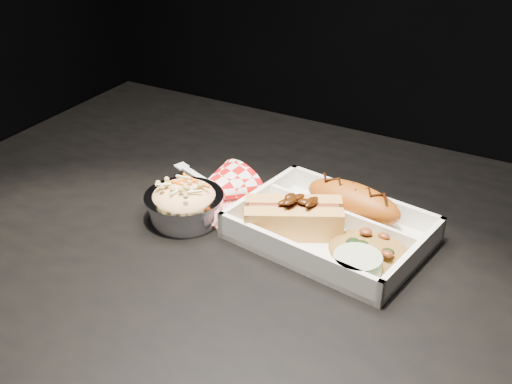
% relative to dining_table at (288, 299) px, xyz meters
% --- Properties ---
extents(dining_table, '(1.20, 0.80, 0.75)m').
position_rel_dining_table_xyz_m(dining_table, '(0.00, 0.00, 0.00)').
color(dining_table, black).
rests_on(dining_table, ground).
extents(food_tray, '(0.27, 0.22, 0.04)m').
position_rel_dining_table_xyz_m(food_tray, '(0.04, 0.04, 0.10)').
color(food_tray, white).
rests_on(food_tray, dining_table).
extents(fried_pastry, '(0.15, 0.08, 0.05)m').
position_rel_dining_table_xyz_m(fried_pastry, '(0.05, 0.10, 0.12)').
color(fried_pastry, '#A24C10').
rests_on(fried_pastry, food_tray).
extents(hotdog, '(0.14, 0.11, 0.06)m').
position_rel_dining_table_xyz_m(hotdog, '(-0.01, 0.02, 0.12)').
color(hotdog, '#DB994A').
rests_on(hotdog, food_tray).
extents(fried_rice_mound, '(0.12, 0.11, 0.03)m').
position_rel_dining_table_xyz_m(fried_rice_mound, '(0.10, 0.02, 0.11)').
color(fried_rice_mound, '#A67330').
rests_on(fried_rice_mound, food_tray).
extents(cupcake_liner, '(0.06, 0.06, 0.03)m').
position_rel_dining_table_xyz_m(cupcake_liner, '(0.11, -0.03, 0.11)').
color(cupcake_liner, '#ABC091').
rests_on(cupcake_liner, food_tray).
extents(foil_coleslaw_cup, '(0.11, 0.11, 0.07)m').
position_rel_dining_table_xyz_m(foil_coleslaw_cup, '(-0.16, -0.01, 0.12)').
color(foil_coleslaw_cup, silver).
rests_on(foil_coleslaw_cup, dining_table).
extents(napkin_fork, '(0.17, 0.14, 0.10)m').
position_rel_dining_table_xyz_m(napkin_fork, '(-0.15, 0.06, 0.11)').
color(napkin_fork, red).
rests_on(napkin_fork, dining_table).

